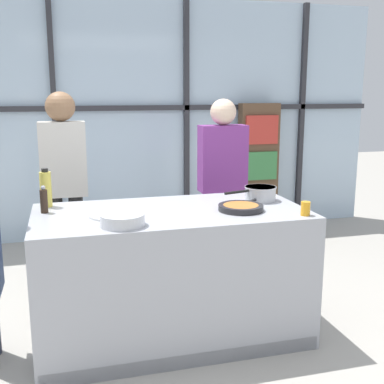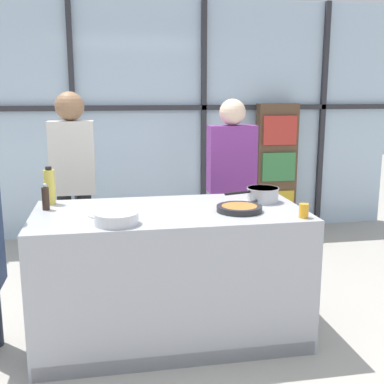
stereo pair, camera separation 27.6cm
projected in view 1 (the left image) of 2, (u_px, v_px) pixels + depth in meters
The scene contains 13 objects.
ground_plane at pixel (172, 334), 3.50m from camera, with size 18.00×18.00×0.00m, color #ADA89E.
back_window_wall at pixel (123, 120), 5.67m from camera, with size 6.40×0.10×2.80m.
bookshelf at pixel (258, 167), 6.04m from camera, with size 0.50×0.19×1.59m.
demo_island at pixel (172, 274), 3.40m from camera, with size 1.86×0.92×0.93m.
spectator_far_left at pixel (64, 178), 4.03m from camera, with size 0.38×0.24×1.73m.
spectator_center_left at pixel (222, 178), 4.40m from camera, with size 0.43×0.23×1.67m.
frying_pan at pixel (241, 207), 3.31m from camera, with size 0.45×0.44×0.04m.
saucepan at pixel (260, 193), 3.59m from camera, with size 0.43×0.24×0.11m.
white_plate at pixel (110, 216), 3.14m from camera, with size 0.26×0.26×0.01m, color white.
mixing_bowl at pixel (122, 219), 2.92m from camera, with size 0.27×0.27×0.07m.
oil_bottle at pixel (46, 189), 3.39m from camera, with size 0.08×0.08×0.27m.
pepper_grinder at pixel (44, 200), 3.22m from camera, with size 0.05×0.05×0.19m.
juice_glass_near at pixel (305, 208), 3.17m from camera, with size 0.06×0.06×0.09m, color orange.
Camera 1 is at (-0.69, -3.14, 1.73)m, focal length 45.00 mm.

